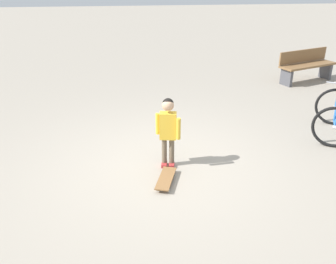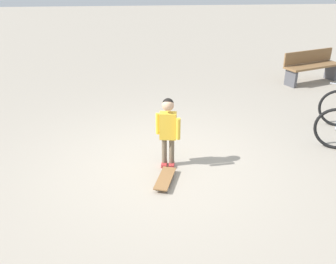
{
  "view_description": "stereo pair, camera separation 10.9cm",
  "coord_description": "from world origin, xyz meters",
  "px_view_note": "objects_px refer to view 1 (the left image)",
  "views": [
    {
      "loc": [
        0.49,
        4.67,
        2.71
      ],
      "look_at": [
        -0.07,
        0.03,
        0.55
      ],
      "focal_mm": 38.12,
      "sensor_mm": 36.0,
      "label": 1
    },
    {
      "loc": [
        0.38,
        4.68,
        2.71
      ],
      "look_at": [
        -0.07,
        0.03,
        0.55
      ],
      "focal_mm": 38.12,
      "sensor_mm": 36.0,
      "label": 2
    }
  ],
  "objects_px": {
    "street_bench": "(306,65)",
    "skateboard": "(166,179)",
    "bicycle_far": "(335,115)",
    "child_person": "(168,125)"
  },
  "relations": [
    {
      "from": "child_person",
      "to": "bicycle_far",
      "type": "xyz_separation_m",
      "value": [
        -3.02,
        -0.72,
        -0.28
      ]
    },
    {
      "from": "skateboard",
      "to": "street_bench",
      "type": "bearing_deg",
      "value": -133.41
    },
    {
      "from": "street_bench",
      "to": "skateboard",
      "type": "bearing_deg",
      "value": 46.59
    },
    {
      "from": "bicycle_far",
      "to": "street_bench",
      "type": "relative_size",
      "value": 0.78
    },
    {
      "from": "skateboard",
      "to": "bicycle_far",
      "type": "bearing_deg",
      "value": -159.07
    },
    {
      "from": "child_person",
      "to": "bicycle_far",
      "type": "relative_size",
      "value": 0.83
    },
    {
      "from": "child_person",
      "to": "skateboard",
      "type": "xyz_separation_m",
      "value": [
        0.09,
        0.47,
        -0.6
      ]
    },
    {
      "from": "bicycle_far",
      "to": "street_bench",
      "type": "distance_m",
      "value": 3.37
    },
    {
      "from": "skateboard",
      "to": "street_bench",
      "type": "distance_m",
      "value": 6.06
    },
    {
      "from": "child_person",
      "to": "bicycle_far",
      "type": "distance_m",
      "value": 3.12
    }
  ]
}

